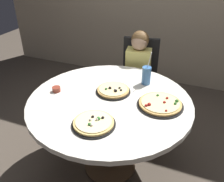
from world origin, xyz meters
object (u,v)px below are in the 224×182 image
at_px(diner_child, 136,87).
at_px(pizza_cheese, 160,104).
at_px(dining_table, 110,108).
at_px(chair_wooden, 139,76).
at_px(pizza_veggie, 113,90).
at_px(sauce_bowl, 56,89).
at_px(soda_cup, 146,75).
at_px(pizza_pepperoni, 94,123).

bearing_deg(diner_child, pizza_cheese, -60.41).
distance_m(dining_table, chair_wooden, 0.92).
bearing_deg(pizza_veggie, sauce_bowl, -159.63).
xyz_separation_m(pizza_veggie, soda_cup, (0.21, 0.25, 0.06)).
relative_size(diner_child, pizza_veggie, 3.72).
xyz_separation_m(diner_child, sauce_bowl, (-0.48, -0.78, 0.29)).
bearing_deg(pizza_cheese, dining_table, -171.36).
relative_size(pizza_veggie, sauce_bowl, 4.16).
bearing_deg(chair_wooden, sauce_bowl, -115.11).
xyz_separation_m(pizza_cheese, sauce_bowl, (-0.86, -0.11, 0.00)).
bearing_deg(dining_table, pizza_veggie, 97.66).
bearing_deg(pizza_veggie, diner_child, 87.46).
distance_m(dining_table, pizza_veggie, 0.16).
xyz_separation_m(dining_table, pizza_cheese, (0.39, 0.06, 0.10)).
distance_m(pizza_cheese, pizza_pepperoni, 0.55).
bearing_deg(dining_table, soda_cup, 61.40).
bearing_deg(pizza_veggie, chair_wooden, 89.87).
xyz_separation_m(pizza_veggie, sauce_bowl, (-0.45, -0.17, 0.00)).
relative_size(chair_wooden, pizza_cheese, 2.68).
distance_m(dining_table, diner_child, 0.75).
relative_size(pizza_veggie, pizza_cheese, 0.82).
height_order(diner_child, pizza_veggie, diner_child).
height_order(dining_table, pizza_pepperoni, pizza_pepperoni).
distance_m(diner_child, sauce_bowl, 0.96).
distance_m(pizza_pepperoni, sauce_bowl, 0.57).
xyz_separation_m(pizza_veggie, pizza_pepperoni, (0.04, -0.46, 0.00)).
relative_size(chair_wooden, soda_cup, 3.10).
height_order(dining_table, sauce_bowl, sauce_bowl).
relative_size(chair_wooden, pizza_veggie, 3.26).
distance_m(pizza_veggie, soda_cup, 0.33).
bearing_deg(pizza_veggie, pizza_pepperoni, -85.17).
height_order(diner_child, soda_cup, diner_child).
bearing_deg(dining_table, pizza_pepperoni, -86.15).
distance_m(pizza_veggie, pizza_pepperoni, 0.46).
relative_size(dining_table, diner_child, 1.21).
bearing_deg(chair_wooden, pizza_veggie, -90.13).
height_order(chair_wooden, pizza_veggie, chair_wooden).
relative_size(pizza_pepperoni, soda_cup, 0.99).
distance_m(diner_child, pizza_pepperoni, 1.11).
relative_size(pizza_pepperoni, sauce_bowl, 4.34).
xyz_separation_m(dining_table, sauce_bowl, (-0.47, -0.05, 0.11)).
bearing_deg(chair_wooden, dining_table, -89.12).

